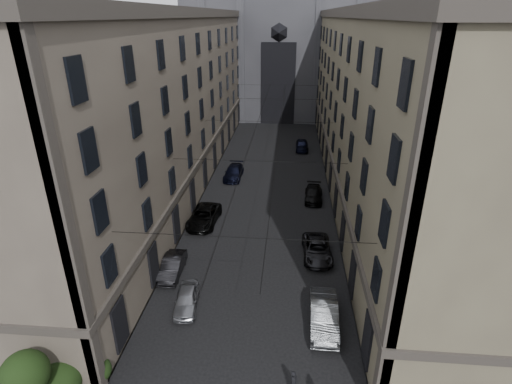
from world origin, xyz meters
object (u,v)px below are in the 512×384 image
(car_left_midnear, at_px, (172,266))
(car_left_midfar, at_px, (204,216))
(car_right_near, at_px, (324,315))
(car_left_far, at_px, (234,172))
(car_left_near, at_px, (186,299))
(car_right_far, at_px, (302,145))
(gothic_tower, at_px, (281,17))
(car_right_midfar, at_px, (314,194))
(car_right_midnear, at_px, (317,249))
(pedestrian, at_px, (294,383))

(car_left_midnear, xyz_separation_m, car_left_midfar, (0.74, 8.18, 0.07))
(car_right_near, bearing_deg, car_left_far, 111.65)
(car_left_near, relative_size, car_left_midnear, 0.92)
(car_left_near, bearing_deg, car_right_near, -12.30)
(car_left_far, distance_m, car_right_far, 14.44)
(gothic_tower, bearing_deg, car_right_near, -85.54)
(car_left_near, height_order, car_left_midnear, car_left_midnear)
(car_left_near, height_order, car_right_far, car_right_far)
(car_right_near, distance_m, car_right_far, 36.31)
(car_right_far, bearing_deg, car_right_midfar, -86.78)
(car_right_midnear, bearing_deg, car_right_near, -92.16)
(car_left_midfar, relative_size, car_right_near, 1.09)
(car_left_near, height_order, car_left_far, car_left_far)
(car_right_near, bearing_deg, gothic_tower, 95.69)
(car_left_near, distance_m, car_left_midnear, 4.16)
(car_left_far, bearing_deg, car_right_midfar, -29.01)
(car_left_midfar, bearing_deg, car_left_near, -80.55)
(gothic_tower, xyz_separation_m, pedestrian, (3.00, -68.06, -17.01))
(gothic_tower, relative_size, car_right_midnear, 11.81)
(car_left_midnear, bearing_deg, car_right_midnear, 15.56)
(gothic_tower, height_order, pedestrian, gothic_tower)
(gothic_tower, distance_m, car_right_midnear, 57.59)
(car_left_far, bearing_deg, gothic_tower, 85.00)
(car_left_midfar, height_order, car_left_far, car_left_midfar)
(gothic_tower, distance_m, car_right_midfar, 47.20)
(car_left_near, xyz_separation_m, car_left_far, (-0.06, 23.64, 0.08))
(car_right_near, bearing_deg, car_right_midfar, 90.54)
(car_left_midfar, relative_size, pedestrian, 3.41)
(car_right_midfar, bearing_deg, car_left_midnear, -124.92)
(car_left_midfar, xyz_separation_m, car_left_far, (1.20, 11.82, -0.03))
(car_right_midnear, bearing_deg, car_right_midfar, 86.83)
(car_left_midnear, bearing_deg, car_right_far, 70.38)
(car_left_far, distance_m, pedestrian, 30.75)
(car_left_far, bearing_deg, pedestrian, -74.98)
(gothic_tower, relative_size, pedestrian, 36.74)
(gothic_tower, distance_m, pedestrian, 70.21)
(car_left_midnear, relative_size, car_right_far, 0.93)
(gothic_tower, distance_m, car_left_midnear, 60.95)
(car_right_far, bearing_deg, car_right_near, -88.76)
(gothic_tower, bearing_deg, car_right_midfar, -83.30)
(car_right_midnear, xyz_separation_m, car_right_far, (-0.71, 28.29, 0.07))
(gothic_tower, height_order, car_right_far, gothic_tower)
(car_right_midnear, relative_size, pedestrian, 3.11)
(car_right_near, xyz_separation_m, car_right_midnear, (0.02, 8.01, -0.13))
(gothic_tower, height_order, car_right_midnear, gothic_tower)
(car_left_near, distance_m, car_right_midfar, 20.39)
(car_left_midfar, height_order, car_right_near, car_right_near)
(car_left_near, relative_size, pedestrian, 2.38)
(gothic_tower, bearing_deg, car_left_near, -93.89)
(car_left_near, distance_m, car_left_far, 23.64)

